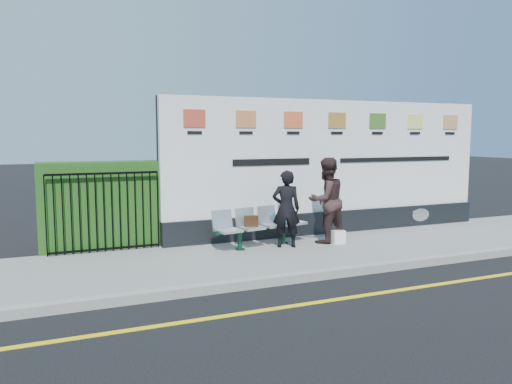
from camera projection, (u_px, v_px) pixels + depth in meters
ground at (436, 285)px, 7.81m from camera, size 80.00×80.00×0.00m
pavement at (347, 248)px, 10.09m from camera, size 14.00×3.00×0.12m
kerb at (395, 265)px, 8.71m from camera, size 14.00×0.18×0.14m
yellow_line at (436, 285)px, 7.81m from camera, size 14.00×0.10×0.01m
billboard at (334, 176)px, 11.36m from camera, size 8.00×0.30×3.00m
hedge at (101, 205)px, 9.86m from camera, size 2.35×0.70×1.70m
railing at (104, 212)px, 9.45m from camera, size 2.05×0.06×1.54m
bench at (262, 236)px, 9.97m from camera, size 2.07×0.90×0.43m
woman_left at (286, 209)px, 9.86m from camera, size 0.65×0.53×1.53m
woman_right at (326, 200)px, 10.28m from camera, size 0.95×0.80×1.77m
handbag_brown at (251, 221)px, 9.79m from camera, size 0.30×0.20×0.22m
carrier_bag_white at (338, 237)px, 10.24m from camera, size 0.27×0.16×0.27m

